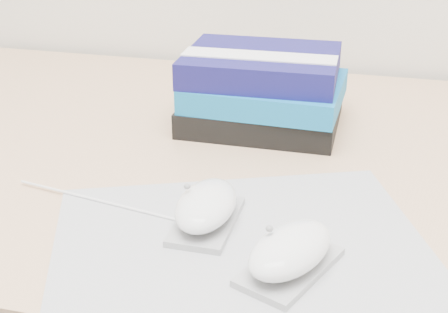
% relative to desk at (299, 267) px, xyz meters
% --- Properties ---
extents(desk, '(1.60, 0.80, 0.73)m').
position_rel_desk_xyz_m(desk, '(0.00, 0.00, 0.00)').
color(desk, tan).
rests_on(desk, ground).
extents(mousepad, '(0.49, 0.44, 0.00)m').
position_rel_desk_xyz_m(mousepad, '(-0.03, -0.31, 0.24)').
color(mousepad, gray).
rests_on(mousepad, desk).
extents(mouse_rear, '(0.07, 0.12, 0.05)m').
position_rel_desk_xyz_m(mouse_rear, '(-0.08, -0.28, 0.26)').
color(mouse_rear, '#9B9B9E').
rests_on(mouse_rear, mousepad).
extents(mouse_front, '(0.11, 0.13, 0.05)m').
position_rel_desk_xyz_m(mouse_front, '(0.02, -0.34, 0.26)').
color(mouse_front, '#9F9FA1').
rests_on(mouse_front, mousepad).
extents(usb_cable, '(0.24, 0.05, 0.00)m').
position_rel_desk_xyz_m(usb_cable, '(-0.22, -0.26, 0.24)').
color(usb_cable, white).
rests_on(usb_cable, mousepad).
extents(book_stack, '(0.24, 0.20, 0.12)m').
position_rel_desk_xyz_m(book_stack, '(-0.08, 0.04, 0.29)').
color(book_stack, black).
rests_on(book_stack, desk).
extents(pouch, '(0.13, 0.10, 0.10)m').
position_rel_desk_xyz_m(pouch, '(-0.14, 0.06, 0.28)').
color(pouch, black).
rests_on(pouch, desk).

